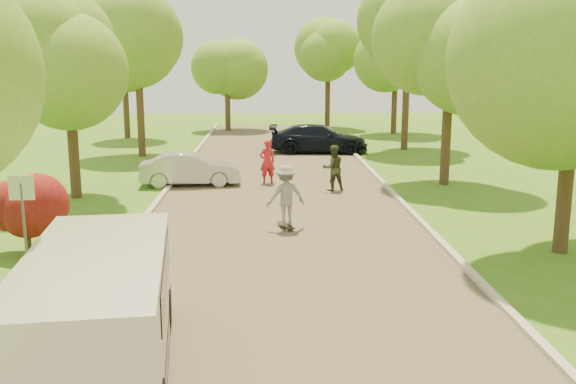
{
  "coord_description": "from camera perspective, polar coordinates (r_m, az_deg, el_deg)",
  "views": [
    {
      "loc": [
        -0.44,
        -9.96,
        4.58
      ],
      "look_at": [
        0.13,
        6.29,
        1.3
      ],
      "focal_mm": 40.0,
      "sensor_mm": 36.0,
      "label": 1
    }
  ],
  "objects": [
    {
      "name": "ground",
      "position": [
        10.98,
        0.48,
        -13.27
      ],
      "size": [
        100.0,
        100.0,
        0.0
      ],
      "primitive_type": "plane",
      "color": "#406919",
      "rests_on": "ground"
    },
    {
      "name": "road",
      "position": [
        18.54,
        -0.59,
        -2.88
      ],
      "size": [
        8.0,
        60.0,
        0.01
      ],
      "primitive_type": "cube",
      "color": "#4C4438",
      "rests_on": "ground"
    },
    {
      "name": "curb_left",
      "position": [
        18.87,
        -13.0,
        -2.75
      ],
      "size": [
        0.18,
        60.0,
        0.12
      ],
      "primitive_type": "cube",
      "color": "#B2AD9E",
      "rests_on": "ground"
    },
    {
      "name": "curb_right",
      "position": [
        19.06,
        11.68,
        -2.55
      ],
      "size": [
        0.18,
        60.0,
        0.12
      ],
      "primitive_type": "cube",
      "color": "#B2AD9E",
      "rests_on": "ground"
    },
    {
      "name": "street_sign",
      "position": [
        15.26,
        -22.54,
        -0.88
      ],
      "size": [
        0.55,
        0.06,
        2.17
      ],
      "color": "#59595E",
      "rests_on": "ground"
    },
    {
      "name": "red_shrub",
      "position": [
        16.9,
        -22.26,
        -1.35
      ],
      "size": [
        1.7,
        1.7,
        1.95
      ],
      "color": "#382619",
      "rests_on": "ground"
    },
    {
      "name": "tree_l_midb",
      "position": [
        22.87,
        -18.54,
        10.84
      ],
      "size": [
        4.3,
        4.2,
        6.62
      ],
      "color": "#382619",
      "rests_on": "ground"
    },
    {
      "name": "tree_l_far",
      "position": [
        32.52,
        -12.87,
        12.7
      ],
      "size": [
        4.92,
        4.8,
        7.79
      ],
      "color": "#382619",
      "rests_on": "ground"
    },
    {
      "name": "tree_r_midb",
      "position": [
        24.98,
        14.66,
        11.73
      ],
      "size": [
        4.51,
        4.4,
        7.01
      ],
      "color": "#382619",
      "rests_on": "ground"
    },
    {
      "name": "tree_r_far",
      "position": [
        34.84,
        11.0,
        13.27
      ],
      "size": [
        5.33,
        5.2,
        8.34
      ],
      "color": "#382619",
      "rests_on": "ground"
    },
    {
      "name": "tree_bg_a",
      "position": [
        40.83,
        -14.12,
        12.11
      ],
      "size": [
        5.12,
        5.0,
        7.72
      ],
      "color": "#382619",
      "rests_on": "ground"
    },
    {
      "name": "tree_bg_b",
      "position": [
        42.86,
        9.88,
        12.53
      ],
      "size": [
        5.12,
        5.0,
        7.95
      ],
      "color": "#382619",
      "rests_on": "ground"
    },
    {
      "name": "tree_bg_c",
      "position": [
        44.03,
        -5.18,
        11.94
      ],
      "size": [
        4.92,
        4.8,
        7.33
      ],
      "color": "#382619",
      "rests_on": "ground"
    },
    {
      "name": "tree_bg_d",
      "position": [
        46.21,
        3.86,
        12.3
      ],
      "size": [
        5.12,
        5.0,
        7.72
      ],
      "color": "#382619",
      "rests_on": "ground"
    },
    {
      "name": "minivan",
      "position": [
        10.0,
        -16.54,
        -10.11
      ],
      "size": [
        2.58,
        5.26,
        1.89
      ],
      "rotation": [
        0.0,
        0.0,
        0.12
      ],
      "color": "silver",
      "rests_on": "ground"
    },
    {
      "name": "silver_sedan",
      "position": [
        24.59,
        -8.67,
        2.02
      ],
      "size": [
        3.86,
        1.58,
        1.24
      ],
      "primitive_type": "imported",
      "rotation": [
        0.0,
        0.0,
        1.64
      ],
      "color": "#AFAFB4",
      "rests_on": "ground"
    },
    {
      "name": "dark_sedan",
      "position": [
        33.26,
        2.73,
        4.76
      ],
      "size": [
        5.17,
        2.36,
        1.47
      ],
      "primitive_type": "imported",
      "rotation": [
        0.0,
        0.0,
        1.51
      ],
      "color": "black",
      "rests_on": "ground"
    },
    {
      "name": "longboard",
      "position": [
        18.02,
        -0.2,
        -3.0
      ],
      "size": [
        0.51,
        0.91,
        0.1
      ],
      "rotation": [
        0.0,
        0.0,
        3.47
      ],
      "color": "black",
      "rests_on": "ground"
    },
    {
      "name": "skateboarder",
      "position": [
        17.83,
        -0.2,
        -0.28
      ],
      "size": [
        1.25,
        0.96,
        1.71
      ],
      "primitive_type": "imported",
      "rotation": [
        0.0,
        0.0,
        3.47
      ],
      "color": "gray",
      "rests_on": "longboard"
    },
    {
      "name": "person_striped",
      "position": [
        24.63,
        -1.86,
        2.7
      ],
      "size": [
        0.71,
        0.58,
        1.7
      ],
      "primitive_type": "imported",
      "rotation": [
        0.0,
        0.0,
        3.45
      ],
      "color": "red",
      "rests_on": "ground"
    },
    {
      "name": "person_olive",
      "position": [
        23.29,
        4.03,
        2.14
      ],
      "size": [
        0.95,
        0.82,
        1.68
      ],
      "primitive_type": "imported",
      "rotation": [
        0.0,
        0.0,
        3.39
      ],
      "color": "#2F3620",
      "rests_on": "ground"
    }
  ]
}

